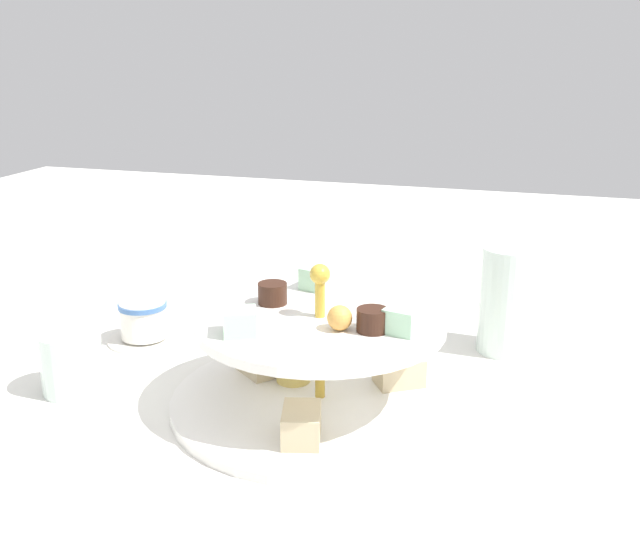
% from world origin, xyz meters
% --- Properties ---
extents(ground_plane, '(2.40, 2.40, 0.00)m').
position_xyz_m(ground_plane, '(0.00, 0.00, 0.00)').
color(ground_plane, silver).
extents(tiered_serving_stand, '(0.30, 0.30, 0.15)m').
position_xyz_m(tiered_serving_stand, '(0.00, -0.00, 0.04)').
color(tiered_serving_stand, white).
rests_on(tiered_serving_stand, ground_plane).
extents(water_glass_tall_right, '(0.07, 0.07, 0.13)m').
position_xyz_m(water_glass_tall_right, '(-0.17, -0.20, 0.06)').
color(water_glass_tall_right, silver).
rests_on(water_glass_tall_right, ground_plane).
extents(water_glass_short_left, '(0.06, 0.06, 0.07)m').
position_xyz_m(water_glass_short_left, '(0.26, 0.04, 0.03)').
color(water_glass_short_left, silver).
rests_on(water_glass_short_left, ground_plane).
extents(teacup_with_saucer, '(0.09, 0.09, 0.05)m').
position_xyz_m(teacup_with_saucer, '(0.26, -0.10, 0.02)').
color(teacup_with_saucer, white).
rests_on(teacup_with_saucer, ground_plane).
extents(butter_knife_right, '(0.15, 0.10, 0.00)m').
position_xyz_m(butter_knife_right, '(0.12, -0.29, 0.00)').
color(butter_knife_right, silver).
rests_on(butter_knife_right, ground_plane).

